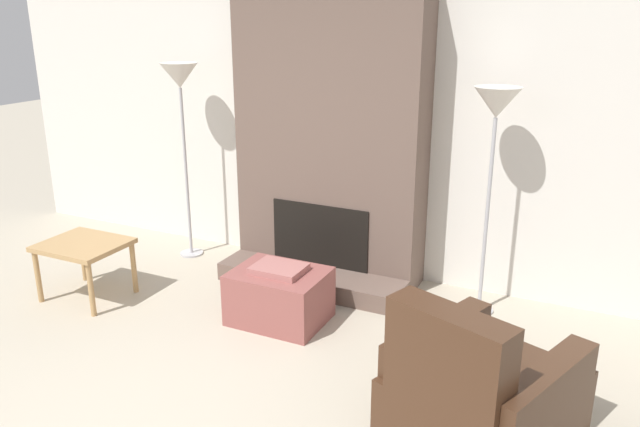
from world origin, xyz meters
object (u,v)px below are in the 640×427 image
side_table (84,250)px  floor_lamp_right (496,115)px  ottoman (279,295)px  floor_lamp_left (180,86)px  armchair (477,399)px

side_table → floor_lamp_right: bearing=21.0°
ottoman → floor_lamp_left: size_ratio=0.38×
side_table → floor_lamp_right: floor_lamp_right is taller
floor_lamp_left → floor_lamp_right: bearing=0.0°
armchair → floor_lamp_left: floor_lamp_left is taller
armchair → floor_lamp_left: size_ratio=0.65×
ottoman → side_table: (-1.67, -0.33, 0.21)m
armchair → floor_lamp_left: 3.82m
side_table → floor_lamp_left: floor_lamp_left is taller
armchair → floor_lamp_right: size_ratio=0.68×
armchair → side_table: size_ratio=1.83×
armchair → side_table: bearing=12.9°
side_table → floor_lamp_left: bearing=80.6°
ottoman → armchair: 1.87m
ottoman → armchair: (1.70, -0.79, 0.06)m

